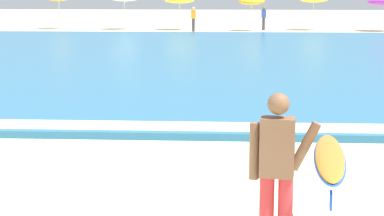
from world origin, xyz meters
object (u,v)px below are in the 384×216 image
at_px(surfer_with_board, 303,163).
at_px(beach_umbrella_2, 179,0).
at_px(beach_umbrella_3, 252,1).
at_px(beach_umbrella_5, 384,2).
at_px(beachgoer_near_row_mid, 264,18).
at_px(beachgoer_near_row_left, 193,18).

bearing_deg(surfer_with_board, beach_umbrella_2, 96.36).
bearing_deg(beach_umbrella_3, beach_umbrella_5, -0.73).
bearing_deg(beach_umbrella_5, beach_umbrella_3, 179.27).
bearing_deg(beach_umbrella_3, beachgoer_near_row_mid, 27.04).
height_order(beach_umbrella_3, beach_umbrella_5, beach_umbrella_3).
relative_size(beach_umbrella_2, beach_umbrella_3, 1.00).
bearing_deg(beachgoer_near_row_mid, surfer_with_board, -92.36).
bearing_deg(beach_umbrella_2, beachgoer_near_row_left, -57.38).
relative_size(beach_umbrella_2, beachgoer_near_row_mid, 1.41).
bearing_deg(surfer_with_board, beach_umbrella_5, 75.71).
distance_m(surfer_with_board, beach_umbrella_3, 36.57).
bearing_deg(beachgoer_near_row_mid, beach_umbrella_5, -3.95).
relative_size(surfer_with_board, beachgoer_near_row_mid, 1.75).
height_order(beach_umbrella_2, beachgoer_near_row_mid, beach_umbrella_2).
bearing_deg(beachgoer_near_row_mid, beach_umbrella_3, -152.96).
bearing_deg(beachgoer_near_row_mid, beach_umbrella_2, 178.16).
relative_size(beachgoer_near_row_left, beachgoer_near_row_mid, 1.00).
bearing_deg(beachgoer_near_row_left, beachgoer_near_row_mid, 17.31).
distance_m(beachgoer_near_row_left, beachgoer_near_row_mid, 4.84).
distance_m(surfer_with_board, beachgoer_near_row_mid, 37.01).
xyz_separation_m(beach_umbrella_3, beach_umbrella_5, (8.60, -0.11, -0.03)).
bearing_deg(beach_umbrella_5, beach_umbrella_2, 176.94).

